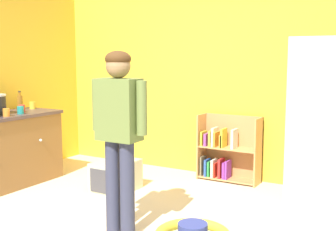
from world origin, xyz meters
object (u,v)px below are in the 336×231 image
red_cup (22,108)px  bookshelf (226,152)px  yellow_cup (32,105)px  standing_person (119,125)px  orange_cup (6,112)px  amber_bottle (20,102)px  teal_cup (21,110)px  refrigerator (332,133)px  pet_carrier (116,176)px

red_cup → bookshelf: bearing=31.3°
red_cup → yellow_cup: 0.35m
standing_person → orange_cup: standing_person is taller
amber_bottle → yellow_cup: 0.17m
amber_bottle → teal_cup: size_ratio=2.59×
amber_bottle → yellow_cup: amber_bottle is taller
refrigerator → teal_cup: (-3.55, -0.60, 0.06)m
standing_person → teal_cup: bearing=162.0°
teal_cup → red_cup: 0.17m
standing_person → amber_bottle: standing_person is taller
standing_person → yellow_cup: bearing=154.3°
amber_bottle → yellow_cup: (0.11, 0.11, -0.05)m
orange_cup → yellow_cup: bearing=114.3°
red_cup → refrigerator: bearing=7.4°
yellow_cup → teal_cup: bearing=-58.3°
pet_carrier → teal_cup: (-1.15, -0.39, 0.77)m
red_cup → standing_person: bearing=-20.1°
bookshelf → amber_bottle: 2.82m
amber_bottle → yellow_cup: bearing=45.8°
red_cup → teal_cup: bearing=-46.1°
standing_person → red_cup: (-2.10, 0.77, -0.06)m
standing_person → pet_carrier: (-0.84, 1.04, -0.83)m
bookshelf → yellow_cup: yellow_cup is taller
teal_cup → amber_bottle: bearing=139.4°
red_cup → yellow_cup: size_ratio=1.00×
red_cup → pet_carrier: bearing=12.0°
yellow_cup → refrigerator: bearing=2.4°
bookshelf → teal_cup: bearing=-145.0°
refrigerator → teal_cup: 3.60m
pet_carrier → standing_person: bearing=-51.2°
refrigerator → amber_bottle: size_ratio=7.24×
refrigerator → amber_bottle: bearing=-176.1°
bookshelf → orange_cup: bearing=-140.3°
refrigerator → amber_bottle: refrigerator is taller
pet_carrier → red_cup: size_ratio=5.81×
bookshelf → yellow_cup: 2.66m
teal_cup → red_cup: same height
teal_cup → red_cup: bearing=133.9°
bookshelf → orange_cup: orange_cup is taller
amber_bottle → red_cup: bearing=-37.8°
pet_carrier → orange_cup: 1.49m
bookshelf → refrigerator: bearing=-31.5°
amber_bottle → standing_person: bearing=-22.4°
refrigerator → standing_person: (-1.56, -1.25, 0.12)m
refrigerator → yellow_cup: (-3.82, -0.16, 0.06)m
refrigerator → standing_person: refrigerator is taller
refrigerator → orange_cup: (-3.51, -0.84, 0.06)m
yellow_cup → orange_cup: 0.75m
pet_carrier → yellow_cup: yellow_cup is taller
standing_person → refrigerator: bearing=38.5°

